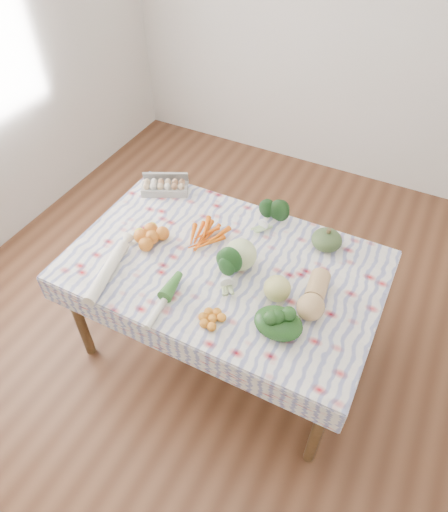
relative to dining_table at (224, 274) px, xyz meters
The scene contains 17 objects.
ground 0.68m from the dining_table, ahead, with size 4.50×4.50×0.00m, color #54301D.
wall_back 2.36m from the dining_table, 90.00° to the left, with size 4.00×0.04×2.80m, color silver.
dining_table is the anchor object (origin of this frame).
tablecloth 0.08m from the dining_table, ahead, with size 1.66×1.06×0.01m, color white.
egg_carton 0.73m from the dining_table, 148.19° to the left, with size 0.28×0.11×0.08m, color #A4A49F.
carrot_bunch 0.25m from the dining_table, 139.35° to the left, with size 0.25×0.22×0.04m, color orange.
kale_bunch 0.43m from the dining_table, 77.11° to the left, with size 0.17×0.15×0.15m, color #133412.
kabocha_squash 0.59m from the dining_table, 39.75° to the left, with size 0.17×0.17×0.11m, color #415B2F.
cabbage 0.19m from the dining_table, 15.80° to the left, with size 0.17×0.17×0.17m, color beige.
butternut_squash 0.54m from the dining_table, ahead, with size 0.13×0.29×0.13m, color tan.
orange_cluster 0.45m from the dining_table, behind, with size 0.25×0.25×0.08m, color orange.
broccoli 0.19m from the dining_table, 62.85° to the right, with size 0.16×0.16×0.12m, color #1C4C1B.
mandarin_cluster 0.40m from the dining_table, 71.31° to the right, with size 0.15×0.15×0.05m, color orange.
grapefruit 0.38m from the dining_table, 14.68° to the right, with size 0.13×0.13×0.13m, color #D2D173.
spinach_bag 0.52m from the dining_table, 32.60° to the right, with size 0.23×0.19×0.10m, color #163813.
daikon 0.62m from the dining_table, 144.91° to the right, with size 0.06×0.06×0.44m, color white.
leek 0.42m from the dining_table, 110.36° to the right, with size 0.04×0.04×0.34m, color silver.
Camera 1 is at (0.77, -1.50, 2.54)m, focal length 32.00 mm.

